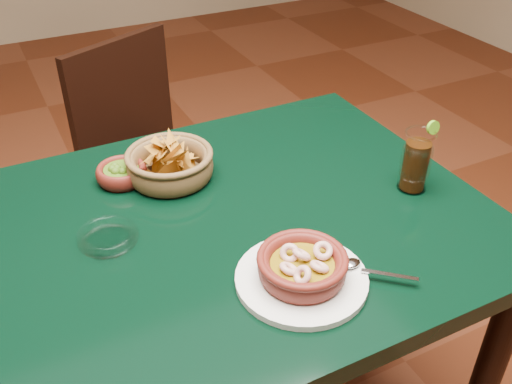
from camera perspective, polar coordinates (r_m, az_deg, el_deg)
name	(u,v)px	position (r m, az deg, el deg)	size (l,w,h in m)	color
dining_table	(189,270)	(1.16, -6.69, -7.75)	(1.20, 0.80, 0.75)	black
dining_chair	(154,166)	(1.84, -10.20, 2.59)	(0.52, 0.52, 0.86)	black
shrimp_plate	(302,269)	(0.97, 4.65, -7.69)	(0.29, 0.23, 0.07)	silver
chip_basket	(170,164)	(1.24, -8.60, 2.79)	(0.22, 0.22, 0.13)	brown
guacamole_ramekin	(121,173)	(1.25, -13.31, 1.87)	(0.13, 0.13, 0.04)	#511610
cola_drink	(416,162)	(1.22, 15.70, 2.94)	(0.13, 0.13, 0.15)	white
glass_ashtray	(108,237)	(1.09, -14.58, -4.39)	(0.12, 0.12, 0.03)	white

